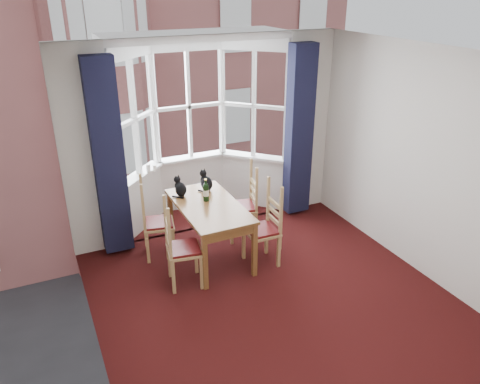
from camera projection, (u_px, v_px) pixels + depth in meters
floor at (282, 309)px, 5.36m from camera, size 4.50×4.50×0.00m
ceiling at (293, 58)px, 4.21m from camera, size 4.50×4.50×0.00m
wall_left at (85, 240)px, 4.02m from camera, size 0.00×4.50×4.50m
wall_right at (433, 168)px, 5.55m from camera, size 0.00×4.50×4.50m
wall_near at (467, 337)px, 2.92m from camera, size 4.00×0.00×4.00m
wall_back_pier_left at (87, 154)px, 6.01m from camera, size 0.70×0.12×2.80m
wall_back_pier_right at (306, 124)px, 7.28m from camera, size 0.70×0.12×2.80m
bay_window at (195, 128)px, 7.06m from camera, size 2.76×0.94×2.80m
curtain_left at (109, 160)px, 5.97m from camera, size 0.38×0.22×2.60m
curtain_right at (299, 132)px, 7.06m from camera, size 0.38×0.22×2.60m
dining_table at (209, 211)px, 6.11m from camera, size 0.78×1.43×0.78m
chair_left_near at (177, 251)px, 5.62m from camera, size 0.46×0.48×0.92m
chair_left_far at (152, 224)px, 6.22m from camera, size 0.48×0.49×0.92m
chair_right_near at (268, 230)px, 6.09m from camera, size 0.41×0.43×0.92m
chair_right_far at (247, 207)px, 6.71m from camera, size 0.49×0.50×0.92m
cat_left at (180, 188)px, 6.29m from camera, size 0.21×0.24×0.29m
cat_right at (206, 182)px, 6.46m from camera, size 0.21×0.25×0.30m
wine_bottle at (206, 191)px, 6.13m from camera, size 0.08×0.08×0.31m
candle_tall at (148, 168)px, 6.82m from camera, size 0.06×0.06×0.13m
candle_short at (155, 168)px, 6.89m from camera, size 0.06×0.06×0.09m
street at (63, 121)px, 34.48m from camera, size 80.00×80.00×0.00m
tenement_building at (85, 38)px, 16.28m from camera, size 18.40×7.80×15.20m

